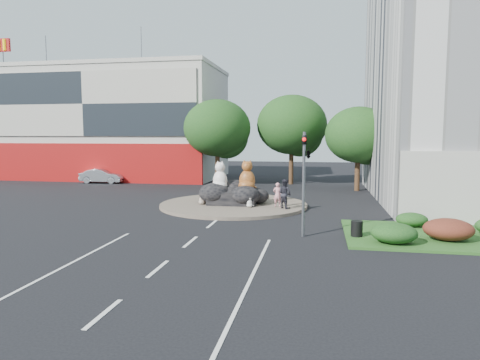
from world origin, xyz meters
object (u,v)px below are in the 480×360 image
Objects in this scene: kitten_calico at (202,198)px; kitten_white at (250,202)px; cat_tabby at (247,175)px; parked_car at (102,176)px; pedestrian_pink at (277,195)px; pedestrian_dark at (285,194)px; cat_white at (220,175)px; litter_bin at (357,229)px.

kitten_calico is 3.42m from kitten_white.
parked_car is (-16.80, 11.36, -1.43)m from cat_tabby.
pedestrian_dark reaches higher than pedestrian_pink.
kitten_white is at bearing 42.13° from pedestrian_dark.
cat_tabby is 2.82× the size of kitten_white.
cat_tabby is at bearing -127.75° from parked_car.
kitten_calico is 0.19× the size of parked_car.
kitten_white is 0.47× the size of pedestrian_pink.
cat_white is 1.96m from kitten_calico.
pedestrian_pink is 0.73m from pedestrian_dark.
kitten_calico is at bearing -1.28° from pedestrian_pink.
pedestrian_pink is 8.41m from litter_bin.
litter_bin is (6.16, -6.60, -0.09)m from kitten_white.
cat_white is at bearing -172.03° from cat_tabby.
cat_white is 11.64m from litter_bin.
cat_white is 1.27× the size of pedestrian_pink.
parked_car is at bearing 170.89° from cat_white.
pedestrian_pink reaches higher than kitten_white.
pedestrian_dark reaches higher than kitten_white.
cat_tabby is 1.12× the size of pedestrian_dark.
pedestrian_dark is at bearing 135.83° from pedestrian_pink.
kitten_white is 0.17× the size of parked_car.
kitten_calico is at bearing 121.61° from kitten_white.
litter_bin is (23.38, -19.41, -0.23)m from parked_car.
pedestrian_pink reaches higher than parked_car.
cat_white is at bearing 102.65° from kitten_white.
cat_tabby is at bearing 13.38° from pedestrian_dark.
parked_car is at bearing 140.30° from litter_bin.
litter_bin is at bearing -14.60° from cat_white.
litter_bin is at bearing -16.18° from kitten_calico.
kitten_calico is at bearing 35.23° from pedestrian_dark.
litter_bin is (4.42, -7.13, -0.51)m from pedestrian_pink.
cat_white is 1.07× the size of pedestrian_dark.
cat_tabby reaches higher than pedestrian_dark.
cat_white is 2.70× the size of kitten_white.
cat_white reaches higher than pedestrian_pink.
cat_white is 2.38× the size of kitten_calico.
kitten_calico is 5.68m from pedestrian_dark.
cat_white reaches higher than pedestrian_dark.
pedestrian_dark is (5.62, -0.59, 0.52)m from kitten_calico.
pedestrian_pink reaches higher than kitten_calico.
parked_car is at bearing 95.54° from kitten_white.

